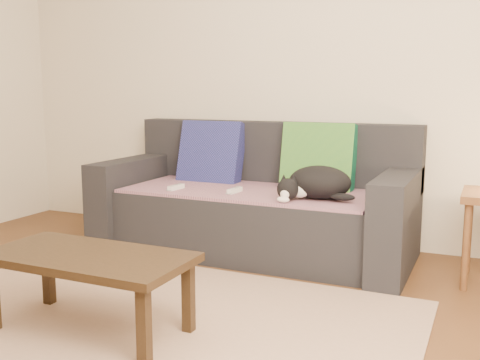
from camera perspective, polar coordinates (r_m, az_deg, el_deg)
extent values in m
plane|color=brown|center=(2.63, -12.35, -15.75)|extent=(4.50, 4.50, 0.00)
cube|color=beige|center=(4.16, 4.01, 11.91)|extent=(4.50, 0.04, 2.60)
cube|color=#232328|center=(3.80, 1.18, -4.37)|extent=(1.70, 0.78, 0.42)
cube|color=#232328|center=(4.09, 3.41, 2.78)|extent=(2.10, 0.18, 0.45)
cube|color=#232328|center=(4.23, -10.72, -1.87)|extent=(0.20, 0.90, 0.60)
cube|color=#232328|center=(3.52, 15.58, -4.27)|extent=(0.20, 0.90, 0.60)
cube|color=#45294D|center=(3.73, 1.07, -1.15)|extent=(1.66, 0.74, 0.02)
cube|color=#111C4B|center=(4.12, -2.96, 2.62)|extent=(0.47, 0.25, 0.49)
cube|color=#0B4B35|center=(3.82, 7.94, 2.03)|extent=(0.49, 0.21, 0.51)
ellipsoid|color=black|center=(3.44, 8.10, -0.23)|extent=(0.42, 0.33, 0.20)
sphere|color=black|center=(3.37, 4.88, -0.94)|extent=(0.15, 0.15, 0.13)
sphere|color=white|center=(3.32, 4.58, -1.45)|extent=(0.06, 0.06, 0.06)
ellipsoid|color=black|center=(3.34, 10.34, -1.70)|extent=(0.16, 0.07, 0.04)
cube|color=white|center=(3.77, -6.51, -0.74)|extent=(0.05, 0.15, 0.03)
cube|color=white|center=(3.62, -0.54, -1.06)|extent=(0.05, 0.15, 0.03)
cylinder|color=brown|center=(3.33, 21.95, -6.37)|extent=(0.04, 0.04, 0.49)
cylinder|color=brown|center=(3.66, 22.20, -5.02)|extent=(0.04, 0.04, 0.49)
cube|color=tan|center=(2.73, -10.42, -14.51)|extent=(2.50, 1.80, 0.01)
cube|color=#302012|center=(2.62, -15.16, -7.62)|extent=(0.93, 0.47, 0.04)
cube|color=#302012|center=(2.32, -9.73, -14.59)|extent=(0.05, 0.05, 0.34)
cube|color=#302012|center=(3.07, -18.89, -9.00)|extent=(0.05, 0.05, 0.34)
cube|color=#302012|center=(2.60, -5.26, -11.85)|extent=(0.05, 0.05, 0.34)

